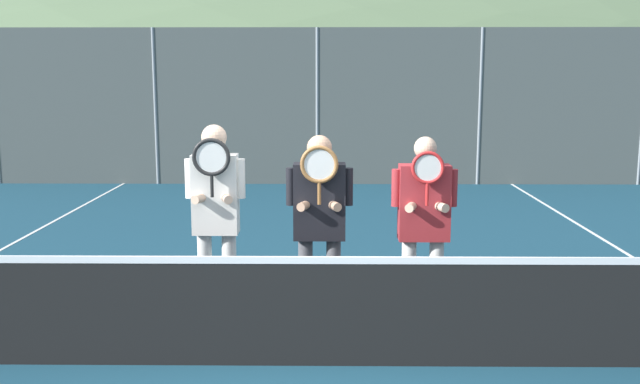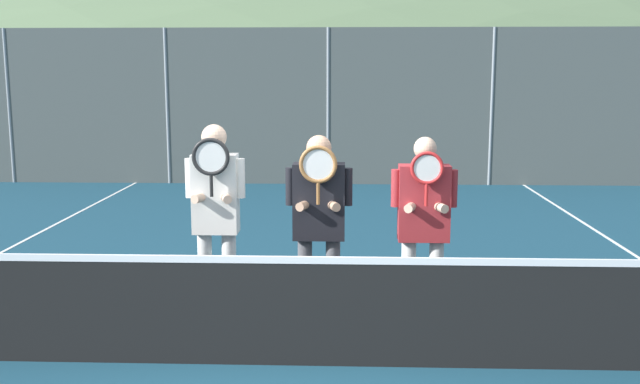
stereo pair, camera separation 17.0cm
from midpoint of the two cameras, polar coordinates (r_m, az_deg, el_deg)
name	(u,v)px [view 2 (the right image)]	position (r m, az deg, el deg)	size (l,w,h in m)	color
ground_plane	(296,365)	(5.90, -1.06, -13.69)	(120.00, 120.00, 0.00)	navy
hill_distant	(343,99)	(66.90, 1.91, 7.49)	(117.70, 65.39, 22.89)	#5B7551
clubhouse_building	(298,95)	(22.83, -1.54, 7.75)	(17.04, 5.50, 3.22)	tan
fence_back	(328,107)	(14.95, 0.97, 6.82)	(20.39, 0.06, 3.25)	gray
tennis_net	(296,310)	(5.73, -1.07, -9.39)	(11.08, 0.09, 1.00)	gray
player_leftmost	(216,209)	(6.44, -7.60, -1.39)	(0.54, 0.34, 1.88)	white
player_center_left	(319,215)	(6.33, 0.68, -1.88)	(0.59, 0.34, 1.79)	#56565B
player_center_right	(424,219)	(6.39, 9.04, -2.16)	(0.58, 0.34, 1.77)	white
car_far_left	(63,128)	(19.60, -19.61, 4.84)	(4.12, 2.08, 1.81)	navy
car_left_of_center	(240,129)	(18.11, -6.13, 5.02)	(4.14, 1.97, 1.83)	navy
car_center	(433,128)	(18.18, 9.32, 5.05)	(4.55, 1.96, 1.89)	navy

